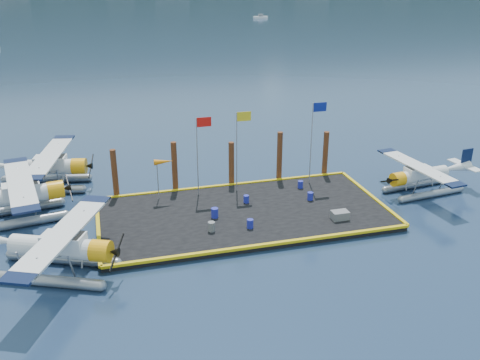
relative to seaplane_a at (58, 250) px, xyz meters
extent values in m
plane|color=#162744|center=(12.22, 4.54, -1.60)|extent=(4000.00, 4000.00, 0.00)
cube|color=black|center=(12.22, 4.54, -1.40)|extent=(20.00, 10.00, 0.40)
cylinder|color=gray|center=(0.09, 1.26, -1.28)|extent=(6.38, 3.33, 0.65)
cylinder|color=gray|center=(-0.88, -0.91, -1.28)|extent=(6.38, 3.33, 0.65)
cylinder|color=silver|center=(-0.20, 0.09, 0.18)|extent=(5.07, 3.14, 1.19)
cube|color=silver|center=(0.39, -0.17, 0.56)|extent=(2.65, 2.05, 0.97)
cube|color=black|center=(0.69, -0.31, 0.78)|extent=(1.84, 1.65, 0.59)
cylinder|color=#FFA30E|center=(2.36, -1.06, 0.18)|extent=(1.50, 1.58, 1.25)
cube|color=black|center=(3.20, -1.43, 0.18)|extent=(1.04, 2.22, 1.21)
cube|color=silver|center=(0.39, -0.17, 1.10)|extent=(5.45, 9.54, 0.13)
cube|color=#0A1435|center=(2.29, 4.07, 1.10)|extent=(1.88, 1.55, 0.14)
cube|color=#0A1435|center=(-1.51, -4.41, 1.10)|extent=(1.88, 1.55, 0.14)
cylinder|color=gray|center=(-3.72, 9.29, -1.27)|extent=(6.85, 1.80, 0.66)
cylinder|color=gray|center=(-3.31, 6.90, -1.27)|extent=(6.85, 1.80, 0.66)
cylinder|color=silver|center=(-3.30, 8.13, 0.22)|extent=(5.26, 2.05, 1.21)
cube|color=silver|center=(-2.65, 8.25, 0.61)|extent=(2.59, 1.60, 0.99)
cube|color=black|center=(-2.32, 8.30, 0.83)|extent=(1.72, 1.40, 0.61)
cylinder|color=#FFA30E|center=(-0.48, 8.61, 0.22)|extent=(1.30, 1.45, 1.28)
cube|color=black|center=(0.45, 8.77, 0.22)|extent=(0.48, 2.43, 1.24)
cube|color=silver|center=(-2.65, 8.25, 1.16)|extent=(3.29, 10.06, 0.13)
cube|color=#0A1435|center=(-3.44, 12.92, 1.16)|extent=(1.80, 1.26, 0.14)
cube|color=#0A1435|center=(-1.85, 3.57, 1.16)|extent=(1.80, 1.26, 0.14)
cylinder|color=gray|center=(-1.63, 14.97, -1.27)|extent=(6.74, 2.00, 0.65)
cylinder|color=gray|center=(-2.11, 12.63, -1.27)|extent=(6.74, 2.00, 0.65)
cylinder|color=silver|center=(-1.66, 13.76, 0.20)|extent=(5.20, 2.20, 1.20)
cube|color=silver|center=(-1.02, 13.62, 0.58)|extent=(2.59, 1.66, 0.98)
cube|color=black|center=(-0.70, 13.56, 0.80)|extent=(1.72, 1.43, 0.60)
cylinder|color=#FFA30E|center=(1.11, 13.18, 0.20)|extent=(1.32, 1.46, 1.26)
cube|color=black|center=(2.02, 13.00, 0.20)|extent=(0.55, 2.39, 1.22)
cube|color=silver|center=(-1.02, 13.62, 1.12)|extent=(3.58, 9.92, 0.13)
cube|color=#0A1435|center=(-0.07, 18.21, 1.12)|extent=(1.80, 1.29, 0.14)
cube|color=#0A1435|center=(-1.96, 9.04, 1.12)|extent=(1.80, 1.29, 0.14)
cylinder|color=gray|center=(27.05, 4.02, -1.33)|extent=(5.67, 1.22, 0.55)
cylinder|color=gray|center=(26.81, 6.01, -1.33)|extent=(5.67, 1.22, 0.55)
cylinder|color=silver|center=(26.75, 4.99, -0.10)|extent=(4.32, 1.50, 1.00)
cube|color=silver|center=(26.20, 4.92, 0.22)|extent=(2.11, 1.23, 0.82)
cube|color=black|center=(25.93, 4.89, 0.40)|extent=(1.38, 1.10, 0.50)
cylinder|color=#FFA30E|center=(24.40, 4.71, -0.10)|extent=(1.03, 1.16, 1.06)
cube|color=black|center=(23.63, 4.62, -0.10)|extent=(0.30, 2.02, 1.02)
cube|color=silver|center=(26.20, 4.92, 0.68)|extent=(2.33, 8.29, 0.11)
cube|color=#0A1435|center=(26.67, 1.04, 0.68)|extent=(1.45, 0.98, 0.12)
cube|color=#0A1435|center=(25.74, 8.81, 0.68)|extent=(1.45, 0.98, 0.12)
cube|color=#0A1435|center=(30.90, 5.49, 0.72)|extent=(1.01, 0.23, 1.55)
cube|color=silver|center=(30.81, 5.48, 0.13)|extent=(1.18, 3.17, 0.09)
cylinder|color=#1C229B|center=(10.04, 4.18, -0.86)|extent=(0.49, 0.49, 0.69)
cylinder|color=#1C229B|center=(11.95, 2.03, -0.89)|extent=(0.43, 0.43, 0.61)
cylinder|color=#1C229B|center=(17.51, 5.19, -0.90)|extent=(0.42, 0.42, 0.60)
cylinder|color=slate|center=(9.38, 2.25, -0.87)|extent=(0.46, 0.46, 0.65)
cylinder|color=#1C229B|center=(17.65, 7.52, -0.91)|extent=(0.41, 0.41, 0.58)
cylinder|color=#1C229B|center=(12.81, 5.97, -0.92)|extent=(0.40, 0.40, 0.57)
cube|color=slate|center=(18.25, 1.68, -0.91)|extent=(1.15, 0.77, 0.58)
cylinder|color=#9B9BA3|center=(9.72, 8.34, 1.80)|extent=(0.08, 0.08, 6.00)
cube|color=red|center=(10.27, 8.34, 4.45)|extent=(1.10, 0.03, 0.70)
cylinder|color=#9B9BA3|center=(12.72, 8.34, 1.90)|extent=(0.08, 0.08, 6.20)
cube|color=yellow|center=(13.27, 8.34, 4.65)|extent=(1.10, 0.03, 0.70)
cylinder|color=#9B9BA3|center=(18.72, 8.34, 2.05)|extent=(0.08, 0.08, 6.50)
cube|color=navy|center=(19.27, 8.34, 4.95)|extent=(1.10, 0.03, 0.70)
cylinder|color=#9B9BA3|center=(6.72, 8.34, 0.30)|extent=(0.07, 0.07, 3.00)
cone|color=orange|center=(7.22, 8.34, 1.70)|extent=(1.40, 0.44, 0.44)
cylinder|color=#3F2512|center=(3.72, 9.94, 0.40)|extent=(0.44, 0.44, 4.00)
cylinder|color=#3F2512|center=(8.22, 9.94, 0.50)|extent=(0.44, 0.44, 4.20)
cylinder|color=#3F2512|center=(12.72, 9.94, 0.30)|extent=(0.44, 0.44, 3.80)
cylinder|color=#3F2512|center=(16.72, 9.94, 0.55)|extent=(0.44, 0.44, 4.30)
cylinder|color=#3F2512|center=(20.72, 9.94, 0.40)|extent=(0.44, 0.44, 4.00)
camera|label=1|loc=(2.95, -28.29, 15.07)|focal=40.00mm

